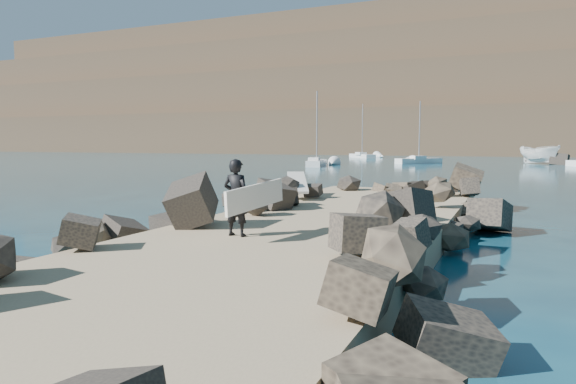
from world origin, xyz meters
The scene contains 12 objects.
ground centered at (0.00, 0.00, 0.00)m, with size 800.00×800.00×0.00m, color #0F384C.
jetty centered at (0.00, -2.00, 0.30)m, with size 6.00×26.00×0.60m, color #8C7759.
riprap_left centered at (-2.90, -1.50, 0.50)m, with size 2.60×22.00×1.00m, color black.
riprap_right centered at (2.90, -1.50, 0.50)m, with size 2.60×22.00×1.00m, color black.
headland centered at (10.00, 160.00, 16.00)m, with size 360.00×140.00×32.00m, color #2D4919.
surfboard_resting centered at (-2.59, 5.74, 1.04)m, with size 0.63×2.52×0.08m, color beige.
boat_imported centered at (7.31, 57.62, 1.14)m, with size 2.23×5.92×2.29m, color white.
surfer_with_board centered at (-0.80, -1.71, 1.42)m, with size 0.91×2.00×1.62m.
sailboat_e centered at (-18.85, 72.81, 0.35)m, with size 6.01×7.04×9.13m.
sailboat_b centered at (-6.17, 52.89, 0.35)m, with size 5.10×5.80×7.73m.
sailboat_a centered at (-15.25, 41.48, 0.35)m, with size 3.05×6.98×8.25m.
headland_buildings centered at (16.81, 152.19, 33.97)m, with size 137.50×30.50×5.00m.
Camera 1 is at (4.40, -11.03, 2.56)m, focal length 32.00 mm.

